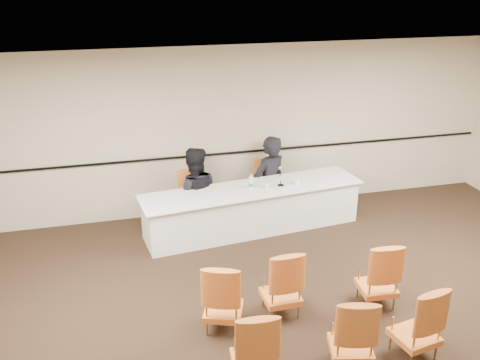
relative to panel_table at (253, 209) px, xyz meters
name	(u,v)px	position (x,y,z in m)	size (l,w,h in m)	color
floor	(313,342)	(-0.10, -3.06, -0.38)	(10.00, 10.00, 0.00)	black
ceiling	(328,98)	(-0.10, -3.06, 2.62)	(10.00, 10.00, 0.00)	silver
wall_back	(234,131)	(-0.10, 0.94, 1.12)	(10.00, 0.04, 3.00)	beige
wall_rail	(234,153)	(-0.10, 0.90, 0.72)	(9.80, 0.04, 0.03)	black
panel_table	(253,209)	(0.00, 0.00, 0.00)	(3.79, 0.87, 0.76)	silver
panelist_main	(269,187)	(0.49, 0.62, 0.09)	(0.71, 0.47, 1.95)	black
panelist_main_chair	(269,187)	(0.49, 0.62, 0.10)	(0.50, 0.50, 0.95)	#BD7121
panelist_second	(194,198)	(-0.92, 0.46, 0.11)	(0.89, 0.69, 1.83)	black
panelist_second_chair	(194,199)	(-0.92, 0.46, 0.10)	(0.50, 0.50, 0.95)	#BD7121
papers	(280,186)	(0.46, -0.04, 0.38)	(0.30, 0.22, 0.00)	silver
microphone	(281,178)	(0.49, -0.01, 0.53)	(0.11, 0.21, 0.30)	black
water_bottle	(251,182)	(-0.03, 0.01, 0.50)	(0.08, 0.08, 0.25)	#177F7D
drinking_glass	(267,185)	(0.23, -0.05, 0.43)	(0.06, 0.06, 0.10)	white
coffee_cup	(297,181)	(0.78, -0.02, 0.44)	(0.08, 0.08, 0.12)	white
aud_chair_front_left	(223,295)	(-1.08, -2.51, 0.10)	(0.50, 0.50, 0.95)	#BD7121
aud_chair_front_mid	(281,281)	(-0.29, -2.39, 0.10)	(0.50, 0.50, 0.95)	#BD7121
aud_chair_front_right	(378,273)	(1.01, -2.51, 0.10)	(0.50, 0.50, 0.95)	#BD7121
aud_chair_back_left	(254,345)	(-0.96, -3.49, 0.10)	(0.50, 0.50, 0.95)	#BD7121
aud_chair_back_mid	(352,331)	(0.15, -3.54, 0.10)	(0.50, 0.50, 0.95)	#BD7121
aud_chair_back_right	(417,320)	(0.95, -3.54, 0.10)	(0.50, 0.50, 0.95)	#BD7121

